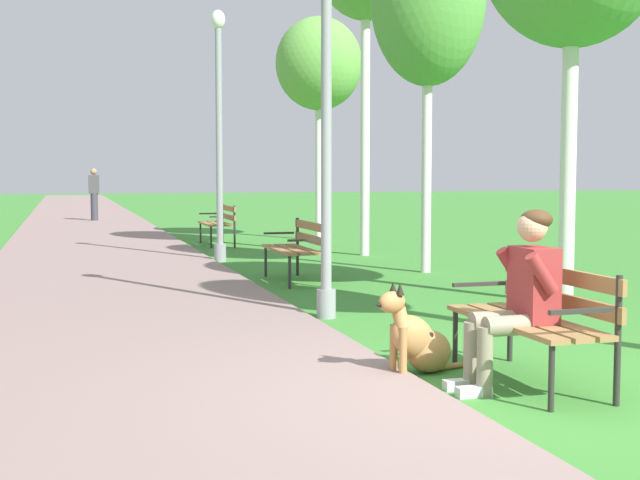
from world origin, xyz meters
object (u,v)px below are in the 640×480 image
object	(u,v)px
park_bench_far	(220,221)
pedestrian_distant	(94,195)
dog_shepherd	(418,340)
birch_tree_fifth	(319,65)
lamp_post_near	(326,103)
park_bench_mid	(298,245)
park_bench_near	(536,312)
person_seated_on_near_bench	(520,292)
lamp_post_mid	(219,133)

from	to	relation	value
park_bench_far	pedestrian_distant	world-z (taller)	pedestrian_distant
dog_shepherd	birch_tree_fifth	size ratio (longest dim) A/B	0.17
park_bench_far	lamp_post_near	world-z (taller)	lamp_post_near
dog_shepherd	birch_tree_fifth	xyz separation A→B (m)	(2.95, 12.50, 3.63)
lamp_post_near	pedestrian_distant	distance (m)	19.06
park_bench_mid	pedestrian_distant	size ratio (longest dim) A/B	0.91
lamp_post_near	birch_tree_fifth	xyz separation A→B (m)	(2.88, 9.93, 1.68)
park_bench_near	person_seated_on_near_bench	bearing A→B (deg)	-149.37
birch_tree_fifth	park_bench_far	bearing A→B (deg)	-164.23
park_bench_near	lamp_post_mid	bearing A→B (deg)	94.35
lamp_post_near	birch_tree_fifth	size ratio (longest dim) A/B	0.87
birch_tree_fifth	pedestrian_distant	size ratio (longest dim) A/B	3.00
lamp_post_mid	birch_tree_fifth	size ratio (longest dim) A/B	0.85
dog_shepherd	birch_tree_fifth	world-z (taller)	birch_tree_fifth
park_bench_near	park_bench_far	world-z (taller)	same
person_seated_on_near_bench	pedestrian_distant	distance (m)	22.21
park_bench_near	pedestrian_distant	xyz separation A→B (m)	(-2.33, 21.99, 0.33)
park_bench_near	lamp_post_near	xyz separation A→B (m)	(-0.63, 3.06, 1.70)
park_bench_near	person_seated_on_near_bench	distance (m)	0.29
lamp_post_near	lamp_post_mid	xyz separation A→B (m)	(-0.06, 5.96, -0.03)
person_seated_on_near_bench	lamp_post_near	xyz separation A→B (m)	(-0.42, 3.18, 1.53)
dog_shepherd	lamp_post_near	size ratio (longest dim) A/B	0.19
dog_shepherd	park_bench_near	bearing A→B (deg)	-34.73
pedestrian_distant	lamp_post_mid	bearing A→B (deg)	-82.78
lamp_post_near	lamp_post_mid	world-z (taller)	lamp_post_near
park_bench_far	lamp_post_mid	world-z (taller)	lamp_post_mid
park_bench_near	pedestrian_distant	distance (m)	22.11
park_bench_far	person_seated_on_near_bench	world-z (taller)	person_seated_on_near_bench
park_bench_mid	person_seated_on_near_bench	world-z (taller)	person_seated_on_near_bench
lamp_post_near	lamp_post_mid	distance (m)	5.96
park_bench_mid	lamp_post_mid	distance (m)	3.48
park_bench_mid	park_bench_far	bearing A→B (deg)	89.87
pedestrian_distant	park_bench_far	bearing A→B (deg)	-77.10
park_bench_near	birch_tree_fifth	distance (m)	13.60
person_seated_on_near_bench	birch_tree_fifth	world-z (taller)	birch_tree_fifth
dog_shepherd	pedestrian_distant	xyz separation A→B (m)	(-1.63, 21.50, 0.58)
lamp_post_mid	park_bench_mid	bearing A→B (deg)	-79.43
park_bench_far	pedestrian_distant	bearing A→B (deg)	102.90
person_seated_on_near_bench	park_bench_mid	bearing A→B (deg)	89.26
park_bench_mid	dog_shepherd	bearing A→B (deg)	-95.93
park_bench_mid	park_bench_far	xyz separation A→B (m)	(0.01, 6.29, 0.00)
person_seated_on_near_bench	pedestrian_distant	size ratio (longest dim) A/B	0.76
lamp_post_near	park_bench_far	bearing A→B (deg)	86.82
park_bench_far	birch_tree_fifth	xyz separation A→B (m)	(2.36, 0.67, 3.38)
lamp_post_near	dog_shepherd	bearing A→B (deg)	-91.66
park_bench_mid	birch_tree_fifth	distance (m)	8.09
lamp_post_near	pedestrian_distant	xyz separation A→B (m)	(-1.70, 18.93, -1.37)
park_bench_near	birch_tree_fifth	xyz separation A→B (m)	(2.25, 12.98, 3.38)
lamp_post_near	birch_tree_fifth	bearing A→B (deg)	73.84
lamp_post_mid	pedestrian_distant	bearing A→B (deg)	97.22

